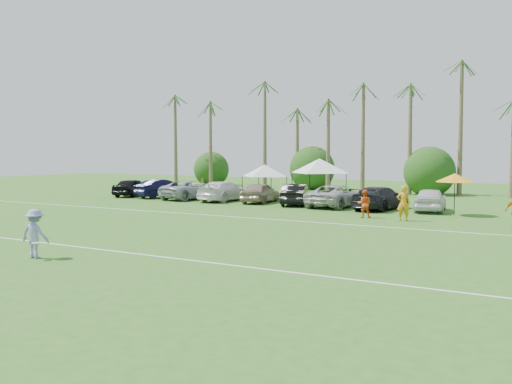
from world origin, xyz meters
The scene contains 28 objects.
ground centered at (0.00, 0.00, 0.00)m, with size 120.00×120.00×0.00m, color #2F601C.
field_lines centered at (0.00, 8.00, 0.01)m, with size 80.00×12.10×0.01m.
palm_tree_0 centered at (-22.00, 38.00, 7.48)m, with size 2.40×2.40×8.90m.
palm_tree_1 centered at (-17.00, 38.00, 8.35)m, with size 2.40×2.40×9.90m.
palm_tree_2 centered at (-12.00, 38.00, 9.21)m, with size 2.40×2.40×10.90m.
palm_tree_3 centered at (-8.00, 38.00, 10.06)m, with size 2.40×2.40×11.90m.
palm_tree_4 centered at (-4.00, 38.00, 7.48)m, with size 2.40×2.40×8.90m.
palm_tree_5 centered at (0.00, 38.00, 8.35)m, with size 2.40×2.40×9.90m.
palm_tree_6 centered at (4.00, 38.00, 9.21)m, with size 2.40×2.40×10.90m.
palm_tree_7 centered at (8.00, 38.00, 10.06)m, with size 2.40×2.40×11.90m.
bush_tree_0 centered at (-19.00, 39.00, 1.80)m, with size 4.00×4.00×4.00m.
bush_tree_1 centered at (-6.00, 39.00, 1.80)m, with size 4.00×4.00×4.00m.
bush_tree_2 centered at (6.00, 39.00, 1.80)m, with size 4.00×4.00×4.00m.
sideline_player_a centered at (9.51, 17.09, 0.97)m, with size 0.71×0.46×1.94m, color orange.
sideline_player_b centered at (7.15, 17.43, 0.80)m, with size 0.78×0.61×1.61m, color #EF521A.
canopy_tent_left centered at (-3.86, 25.28, 2.77)m, with size 4.00×4.00×3.24m.
canopy_tent_right centered at (0.63, 25.74, 3.27)m, with size 4.72×4.72×3.82m.
market_umbrella centered at (11.37, 21.21, 2.25)m, with size 2.25×2.25×2.50m.
frisbee_player centered at (1.38, -0.42, 0.87)m, with size 1.22×0.82×1.75m.
parked_car_0 centered at (-15.32, 22.69, 0.76)m, with size 1.79×4.46×1.52m, color black.
parked_car_1 centered at (-12.21, 22.86, 0.76)m, with size 1.61×4.61×1.52m, color black.
parked_car_2 centered at (-9.09, 22.74, 0.76)m, with size 2.52×5.46×1.52m, color #9DA1A6.
parked_car_3 centered at (-5.98, 22.71, 0.76)m, with size 2.13×5.23×1.52m, color white.
parked_car_4 centered at (-2.87, 22.87, 0.76)m, with size 1.79×4.46×1.52m, color gray.
parked_car_5 centered at (0.24, 22.53, 0.76)m, with size 1.61×4.61×1.52m, color black.
parked_car_6 centered at (3.35, 22.61, 0.76)m, with size 2.52×5.46×1.52m, color #ACACAC.
parked_car_7 centered at (6.46, 22.37, 0.76)m, with size 2.13×5.23×1.52m, color black.
parked_car_8 centered at (9.57, 22.88, 0.76)m, with size 1.79×4.46×1.52m, color silver.
Camera 1 is at (18.25, -13.69, 3.75)m, focal length 40.00 mm.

